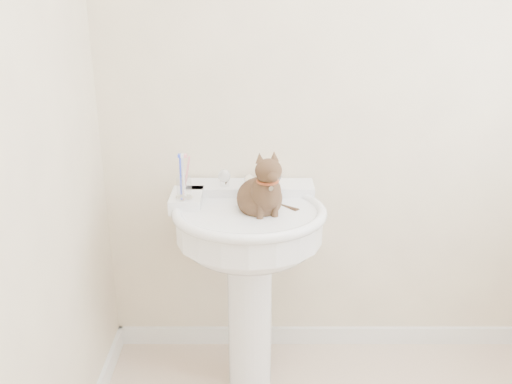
{
  "coord_description": "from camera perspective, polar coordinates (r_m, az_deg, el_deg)",
  "views": [
    {
      "loc": [
        -0.41,
        -1.32,
        1.73
      ],
      "look_at": [
        -0.41,
        0.8,
        0.92
      ],
      "focal_mm": 40.0,
      "sensor_mm": 36.0,
      "label": 1
    }
  ],
  "objects": [
    {
      "name": "baseboard_back",
      "position": [
        2.97,
        8.28,
        -14.0
      ],
      "size": [
        2.2,
        0.02,
        0.09
      ],
      "primitive_type": "cube",
      "color": "white",
      "rests_on": "floor"
    },
    {
      "name": "soap_bar",
      "position": [
        2.52,
        1.24,
        1.52
      ],
      "size": [
        0.09,
        0.06,
        0.03
      ],
      "primitive_type": "cube",
      "rotation": [
        0.0,
        0.0,
        -0.08
      ],
      "color": "orange",
      "rests_on": "pedestal_sink"
    },
    {
      "name": "wall_back",
      "position": [
        2.5,
        9.69,
        9.48
      ],
      "size": [
        2.2,
        0.0,
        2.5
      ],
      "primitive_type": null,
      "color": "beige",
      "rests_on": "ground"
    },
    {
      "name": "pedestal_sink",
      "position": [
        2.37,
        -0.72,
        -5.16
      ],
      "size": [
        0.64,
        0.63,
        0.88
      ],
      "color": "white",
      "rests_on": "floor"
    },
    {
      "name": "faucet",
      "position": [
        2.42,
        -0.64,
        1.44
      ],
      "size": [
        0.28,
        0.12,
        0.14
      ],
      "color": "silver",
      "rests_on": "pedestal_sink"
    },
    {
      "name": "cat",
      "position": [
        2.27,
        0.54,
        -0.23
      ],
      "size": [
        0.2,
        0.26,
        0.37
      ],
      "rotation": [
        0.0,
        0.0,
        0.33
      ],
      "color": "brown",
      "rests_on": "pedestal_sink"
    },
    {
      "name": "toothbrush_cup",
      "position": [
        2.31,
        -7.2,
        0.45
      ],
      "size": [
        0.07,
        0.07,
        0.18
      ],
      "rotation": [
        0.0,
        0.0,
        0.22
      ],
      "color": "silver",
      "rests_on": "pedestal_sink"
    }
  ]
}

